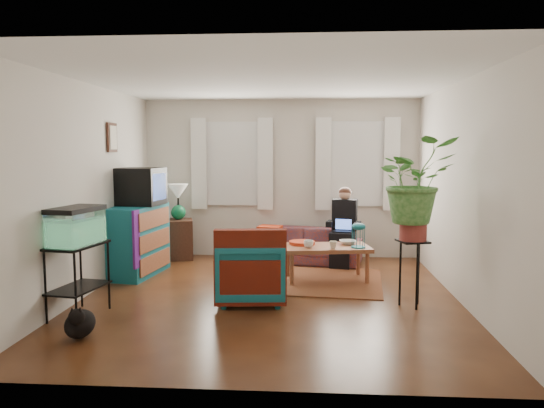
# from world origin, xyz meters

# --- Properties ---
(floor) EXTENTS (4.50, 5.00, 0.01)m
(floor) POSITION_xyz_m (0.00, 0.00, 0.00)
(floor) COLOR #4F2B14
(floor) RESTS_ON ground
(ceiling) EXTENTS (4.50, 5.00, 0.01)m
(ceiling) POSITION_xyz_m (0.00, 0.00, 2.60)
(ceiling) COLOR white
(ceiling) RESTS_ON wall_back
(wall_back) EXTENTS (4.50, 0.01, 2.60)m
(wall_back) POSITION_xyz_m (0.00, 2.50, 1.30)
(wall_back) COLOR silver
(wall_back) RESTS_ON floor
(wall_front) EXTENTS (4.50, 0.01, 2.60)m
(wall_front) POSITION_xyz_m (0.00, -2.50, 1.30)
(wall_front) COLOR silver
(wall_front) RESTS_ON floor
(wall_left) EXTENTS (0.01, 5.00, 2.60)m
(wall_left) POSITION_xyz_m (-2.25, 0.00, 1.30)
(wall_left) COLOR silver
(wall_left) RESTS_ON floor
(wall_right) EXTENTS (0.01, 5.00, 2.60)m
(wall_right) POSITION_xyz_m (2.25, 0.00, 1.30)
(wall_right) COLOR silver
(wall_right) RESTS_ON floor
(window_left) EXTENTS (1.08, 0.04, 1.38)m
(window_left) POSITION_xyz_m (-0.80, 2.48, 1.55)
(window_left) COLOR white
(window_left) RESTS_ON wall_back
(window_right) EXTENTS (1.08, 0.04, 1.38)m
(window_right) POSITION_xyz_m (1.25, 2.48, 1.55)
(window_right) COLOR white
(window_right) RESTS_ON wall_back
(curtains_left) EXTENTS (1.36, 0.06, 1.50)m
(curtains_left) POSITION_xyz_m (-0.80, 2.40, 1.55)
(curtains_left) COLOR white
(curtains_left) RESTS_ON wall_back
(curtains_right) EXTENTS (1.36, 0.06, 1.50)m
(curtains_right) POSITION_xyz_m (1.25, 2.40, 1.55)
(curtains_right) COLOR white
(curtains_right) RESTS_ON wall_back
(picture_frame) EXTENTS (0.04, 0.32, 0.40)m
(picture_frame) POSITION_xyz_m (-2.21, 0.85, 1.95)
(picture_frame) COLOR #3D2616
(picture_frame) RESTS_ON wall_left
(area_rug) EXTENTS (2.15, 1.79, 0.01)m
(area_rug) POSITION_xyz_m (0.45, 0.83, 0.01)
(area_rug) COLOR brown
(area_rug) RESTS_ON floor
(sofa) EXTENTS (1.96, 1.11, 0.72)m
(sofa) POSITION_xyz_m (0.36, 2.05, 0.36)
(sofa) COLOR brown
(sofa) RESTS_ON floor
(seated_person) EXTENTS (0.57, 0.65, 1.10)m
(seated_person) POSITION_xyz_m (1.01, 1.91, 0.55)
(seated_person) COLOR black
(seated_person) RESTS_ON sofa
(side_table) EXTENTS (0.54, 0.54, 0.65)m
(side_table) POSITION_xyz_m (-1.65, 2.16, 0.32)
(side_table) COLOR #3C2016
(side_table) RESTS_ON floor
(table_lamp) EXTENTS (0.40, 0.40, 0.59)m
(table_lamp) POSITION_xyz_m (-1.65, 2.16, 0.92)
(table_lamp) COLOR white
(table_lamp) RESTS_ON side_table
(dresser) EXTENTS (0.70, 1.17, 1.00)m
(dresser) POSITION_xyz_m (-1.99, 1.05, 0.50)
(dresser) COLOR #104F61
(dresser) RESTS_ON floor
(crt_tv) EXTENTS (0.68, 0.63, 0.53)m
(crt_tv) POSITION_xyz_m (-1.95, 1.15, 1.26)
(crt_tv) COLOR black
(crt_tv) RESTS_ON dresser
(aquarium_stand) EXTENTS (0.51, 0.76, 0.78)m
(aquarium_stand) POSITION_xyz_m (-2.00, -0.86, 0.39)
(aquarium_stand) COLOR black
(aquarium_stand) RESTS_ON floor
(aquarium) EXTENTS (0.46, 0.69, 0.41)m
(aquarium) POSITION_xyz_m (-2.00, -0.86, 0.99)
(aquarium) COLOR #7FD899
(aquarium) RESTS_ON aquarium_stand
(black_cat) EXTENTS (0.36, 0.46, 0.34)m
(black_cat) POSITION_xyz_m (-1.70, -1.52, 0.17)
(black_cat) COLOR black
(black_cat) RESTS_ON floor
(armchair) EXTENTS (0.85, 0.80, 0.81)m
(armchair) POSITION_xyz_m (-0.21, -0.17, 0.40)
(armchair) COLOR navy
(armchair) RESTS_ON floor
(serape_throw) EXTENTS (0.82, 0.26, 0.66)m
(serape_throw) POSITION_xyz_m (-0.18, -0.48, 0.57)
(serape_throw) COLOR #9E0A0A
(serape_throw) RESTS_ON armchair
(coffee_table) EXTENTS (1.24, 0.80, 0.48)m
(coffee_table) POSITION_xyz_m (0.71, 0.88, 0.24)
(coffee_table) COLOR brown
(coffee_table) RESTS_ON floor
(cup_a) EXTENTS (0.15, 0.15, 0.10)m
(cup_a) POSITION_xyz_m (0.47, 0.74, 0.53)
(cup_a) COLOR white
(cup_a) RESTS_ON coffee_table
(cup_b) EXTENTS (0.12, 0.12, 0.10)m
(cup_b) POSITION_xyz_m (0.79, 0.70, 0.53)
(cup_b) COLOR beige
(cup_b) RESTS_ON coffee_table
(bowl) EXTENTS (0.26, 0.26, 0.06)m
(bowl) POSITION_xyz_m (1.01, 1.03, 0.51)
(bowl) COLOR white
(bowl) RESTS_ON coffee_table
(snack_tray) EXTENTS (0.41, 0.41, 0.04)m
(snack_tray) POSITION_xyz_m (0.38, 0.99, 0.50)
(snack_tray) COLOR #B21414
(snack_tray) RESTS_ON coffee_table
(birdcage) EXTENTS (0.22, 0.22, 0.34)m
(birdcage) POSITION_xyz_m (1.13, 0.78, 0.65)
(birdcage) COLOR #115B6B
(birdcage) RESTS_ON coffee_table
(plant_stand) EXTENTS (0.40, 0.40, 0.77)m
(plant_stand) POSITION_xyz_m (1.64, -0.26, 0.38)
(plant_stand) COLOR black
(plant_stand) RESTS_ON floor
(potted_plant) EXTENTS (1.04, 0.96, 0.97)m
(potted_plant) POSITION_xyz_m (1.64, -0.26, 1.30)
(potted_plant) COLOR #599947
(potted_plant) RESTS_ON plant_stand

